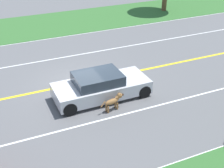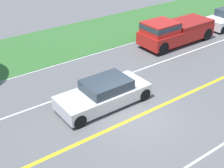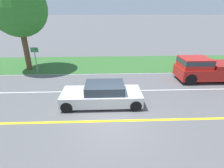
# 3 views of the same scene
# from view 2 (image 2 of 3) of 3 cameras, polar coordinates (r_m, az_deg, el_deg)

# --- Properties ---
(ground_plane) EXTENTS (400.00, 400.00, 0.00)m
(ground_plane) POSITION_cam_2_polar(r_m,az_deg,el_deg) (14.30, 4.34, -6.12)
(ground_plane) COLOR #5B5B5E
(centre_divider_line) EXTENTS (0.18, 160.00, 0.01)m
(centre_divider_line) POSITION_cam_2_polar(r_m,az_deg,el_deg) (14.30, 4.34, -6.11)
(centre_divider_line) COLOR yellow
(centre_divider_line) RESTS_ON ground
(lane_edge_line_right) EXTENTS (0.14, 160.00, 0.01)m
(lane_edge_line_right) POSITION_cam_2_polar(r_m,az_deg,el_deg) (19.36, -9.14, 3.79)
(lane_edge_line_right) COLOR white
(lane_edge_line_right) RESTS_ON ground
(lane_dash_same_dir) EXTENTS (0.10, 160.00, 0.01)m
(lane_dash_same_dir) POSITION_cam_2_polar(r_m,az_deg,el_deg) (16.66, -3.43, -0.42)
(lane_dash_same_dir) COLOR white
(lane_dash_same_dir) RESTS_ON ground
(lane_dash_oncoming) EXTENTS (0.10, 160.00, 0.01)m
(lane_dash_oncoming) POSITION_cam_2_polar(r_m,az_deg,el_deg) (12.49, 15.03, -13.52)
(lane_dash_oncoming) COLOR white
(lane_dash_oncoming) RESTS_ON ground
(grass_verge_right) EXTENTS (6.00, 160.00, 0.03)m
(grass_verge_right) POSITION_cam_2_polar(r_m,az_deg,el_deg) (21.86, -12.90, 6.54)
(grass_verge_right) COLOR #33662D
(grass_verge_right) RESTS_ON ground
(ego_car) EXTENTS (1.91, 4.53, 1.29)m
(ego_car) POSITION_cam_2_polar(r_m,az_deg,el_deg) (14.84, -1.47, -1.75)
(ego_car) COLOR silver
(ego_car) RESTS_ON ground
(dog) EXTENTS (0.41, 1.24, 0.77)m
(dog) POSITION_cam_2_polar(r_m,az_deg,el_deg) (15.72, -4.42, -0.48)
(dog) COLOR olive
(dog) RESTS_ON ground
(pickup_truck) EXTENTS (2.10, 5.57, 1.81)m
(pickup_truck) POSITION_cam_2_polar(r_m,az_deg,el_deg) (22.06, 11.28, 9.51)
(pickup_truck) COLOR red
(pickup_truck) RESTS_ON ground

